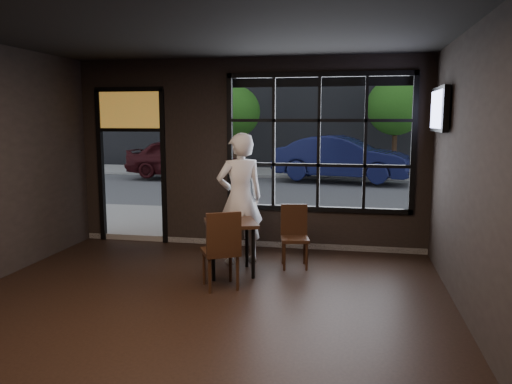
% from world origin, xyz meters
% --- Properties ---
extents(floor, '(6.00, 7.00, 0.02)m').
position_xyz_m(floor, '(0.00, 0.00, -0.01)').
color(floor, black).
rests_on(floor, ground).
extents(ceiling, '(6.00, 7.00, 0.02)m').
position_xyz_m(ceiling, '(0.00, 0.00, 3.21)').
color(ceiling, black).
rests_on(ceiling, ground).
extents(wall_right, '(0.04, 7.00, 3.20)m').
position_xyz_m(wall_right, '(3.00, 0.00, 1.60)').
color(wall_right, black).
rests_on(wall_right, ground).
extents(window_frame, '(3.06, 0.12, 2.28)m').
position_xyz_m(window_frame, '(1.20, 3.50, 1.80)').
color(window_frame, black).
rests_on(window_frame, ground).
extents(stained_transom, '(1.20, 0.06, 0.70)m').
position_xyz_m(stained_transom, '(-2.10, 3.50, 2.35)').
color(stained_transom, orange).
rests_on(stained_transom, ground).
extents(street_asphalt, '(60.00, 41.00, 0.04)m').
position_xyz_m(street_asphalt, '(0.00, 24.00, -0.02)').
color(street_asphalt, '#545456').
rests_on(street_asphalt, ground).
extents(building_across, '(28.00, 12.00, 15.00)m').
position_xyz_m(building_across, '(0.00, 23.00, 7.50)').
color(building_across, '#5B5956').
rests_on(building_across, ground).
extents(cafe_table, '(0.91, 0.91, 0.76)m').
position_xyz_m(cafe_table, '(0.09, 1.94, 0.38)').
color(cafe_table, black).
rests_on(cafe_table, floor).
extents(chair_near, '(0.61, 0.61, 1.04)m').
position_xyz_m(chair_near, '(0.09, 1.33, 0.52)').
color(chair_near, black).
rests_on(chair_near, floor).
extents(chair_window, '(0.47, 0.47, 0.93)m').
position_xyz_m(chair_window, '(0.94, 2.41, 0.46)').
color(chair_window, black).
rests_on(chair_window, floor).
extents(man, '(0.87, 0.78, 1.99)m').
position_xyz_m(man, '(0.09, 2.52, 0.99)').
color(man, silver).
rests_on(man, floor).
extents(hotdog, '(0.21, 0.12, 0.06)m').
position_xyz_m(hotdog, '(0.11, 2.05, 0.79)').
color(hotdog, tan).
rests_on(hotdog, cafe_table).
extents(cup, '(0.17, 0.17, 0.10)m').
position_xyz_m(cup, '(-0.08, 1.90, 0.81)').
color(cup, silver).
rests_on(cup, cafe_table).
extents(tv, '(0.12, 1.06, 0.62)m').
position_xyz_m(tv, '(2.93, 2.64, 2.32)').
color(tv, black).
rests_on(tv, wall_right).
extents(navy_car, '(4.83, 2.42, 1.52)m').
position_xyz_m(navy_car, '(1.41, 12.55, 0.86)').
color(navy_car, '#11153C').
rests_on(navy_car, street_asphalt).
extents(maroon_car, '(4.07, 1.75, 1.37)m').
position_xyz_m(maroon_car, '(-4.28, 12.44, 0.79)').
color(maroon_car, '#340C0F').
rests_on(maroon_car, street_asphalt).
extents(tree_left, '(2.04, 2.04, 3.49)m').
position_xyz_m(tree_left, '(-2.86, 14.61, 2.46)').
color(tree_left, '#332114').
rests_on(tree_left, street_asphalt).
extents(tree_right, '(2.20, 2.20, 3.76)m').
position_xyz_m(tree_right, '(3.35, 15.19, 2.65)').
color(tree_right, '#332114').
rests_on(tree_right, street_asphalt).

